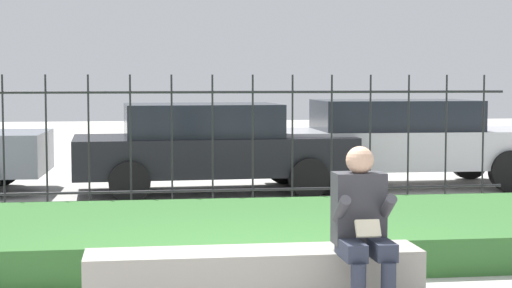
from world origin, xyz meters
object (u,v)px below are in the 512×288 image
at_px(stone_bench, 254,281).
at_px(car_parked_center, 210,146).
at_px(car_parked_right, 402,140).
at_px(person_seated_reader, 362,223).

bearing_deg(stone_bench, car_parked_center, 87.93).
bearing_deg(car_parked_right, car_parked_center, -173.60).
xyz_separation_m(person_seated_reader, car_parked_center, (-0.53, 6.99, 0.05)).
xyz_separation_m(stone_bench, car_parked_center, (0.24, 6.71, 0.53)).
bearing_deg(car_parked_right, person_seated_reader, -108.88).
bearing_deg(car_parked_center, stone_bench, -94.44).
distance_m(stone_bench, car_parked_center, 6.74).
bearing_deg(person_seated_reader, car_parked_right, 70.10).
relative_size(stone_bench, person_seated_reader, 2.07).
height_order(person_seated_reader, car_parked_right, car_parked_right).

